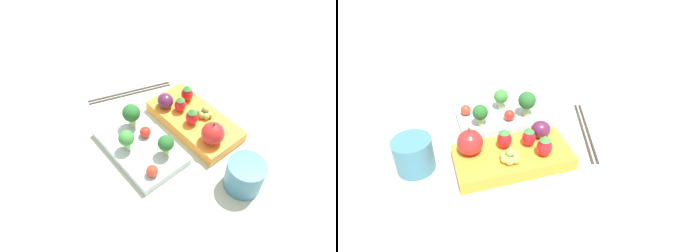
# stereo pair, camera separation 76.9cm
# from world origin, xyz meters

# --- Properties ---
(ground_plane) EXTENTS (4.00, 4.00, 0.00)m
(ground_plane) POSITION_xyz_m (0.00, 0.00, 0.00)
(ground_plane) COLOR #ADB7A3
(bento_box_savoury) EXTENTS (0.21, 0.14, 0.02)m
(bento_box_savoury) POSITION_xyz_m (-0.00, 0.07, 0.01)
(bento_box_savoury) COLOR silver
(bento_box_savoury) RESTS_ON ground_plane
(bento_box_fruit) EXTENTS (0.23, 0.14, 0.03)m
(bento_box_fruit) POSITION_xyz_m (-0.00, -0.07, 0.01)
(bento_box_fruit) COLOR orange
(bento_box_fruit) RESTS_ON ground_plane
(broccoli_floret_0) EXTENTS (0.04, 0.04, 0.06)m
(broccoli_floret_0) POSITION_xyz_m (0.05, 0.06, 0.06)
(broccoli_floret_0) COLOR #93B770
(broccoli_floret_0) RESTS_ON bento_box_savoury
(broccoli_floret_1) EXTENTS (0.03, 0.03, 0.05)m
(broccoli_floret_1) POSITION_xyz_m (-0.00, 0.10, 0.05)
(broccoli_floret_1) COLOR #93B770
(broccoli_floret_1) RESTS_ON bento_box_savoury
(broccoli_floret_2) EXTENTS (0.03, 0.03, 0.05)m
(broccoli_floret_2) POSITION_xyz_m (-0.05, 0.04, 0.05)
(broccoli_floret_2) COLOR #93B770
(broccoli_floret_2) RESTS_ON bento_box_savoury
(cherry_tomato_0) EXTENTS (0.02, 0.02, 0.02)m
(cherry_tomato_0) POSITION_xyz_m (-0.08, 0.08, 0.03)
(cherry_tomato_0) COLOR red
(cherry_tomato_0) RESTS_ON bento_box_savoury
(cherry_tomato_1) EXTENTS (0.02, 0.02, 0.02)m
(cherry_tomato_1) POSITION_xyz_m (0.01, 0.05, 0.03)
(cherry_tomato_1) COLOR red
(cherry_tomato_1) RESTS_ON bento_box_savoury
(apple) EXTENTS (0.05, 0.05, 0.06)m
(apple) POSITION_xyz_m (-0.08, -0.06, 0.05)
(apple) COLOR red
(apple) RESTS_ON bento_box_fruit
(strawberry_0) EXTENTS (0.03, 0.03, 0.04)m
(strawberry_0) POSITION_xyz_m (0.03, -0.05, 0.04)
(strawberry_0) COLOR red
(strawberry_0) RESTS_ON bento_box_fruit
(strawberry_1) EXTENTS (0.03, 0.03, 0.04)m
(strawberry_1) POSITION_xyz_m (0.05, -0.08, 0.05)
(strawberry_1) COLOR red
(strawberry_1) RESTS_ON bento_box_fruit
(strawberry_2) EXTENTS (0.03, 0.03, 0.04)m
(strawberry_2) POSITION_xyz_m (-0.01, -0.05, 0.05)
(strawberry_2) COLOR red
(strawberry_2) RESTS_ON bento_box_fruit
(plum) EXTENTS (0.04, 0.04, 0.03)m
(plum) POSITION_xyz_m (0.06, -0.03, 0.04)
(plum) COLOR #511E42
(plum) RESTS_ON bento_box_fruit
(grape_cluster) EXTENTS (0.04, 0.04, 0.03)m
(grape_cluster) POSITION_xyz_m (-0.01, -0.09, 0.04)
(grape_cluster) COLOR #8EA84C
(grape_cluster) RESTS_ON bento_box_fruit
(drinking_cup) EXTENTS (0.07, 0.07, 0.06)m
(drinking_cup) POSITION_xyz_m (-0.18, -0.06, 0.03)
(drinking_cup) COLOR teal
(drinking_cup) RESTS_ON ground_plane
(chopsticks_pair) EXTENTS (0.05, 0.21, 0.01)m
(chopsticks_pair) POSITION_xyz_m (0.17, 0.01, 0.00)
(chopsticks_pair) COLOR #332D28
(chopsticks_pair) RESTS_ON ground_plane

